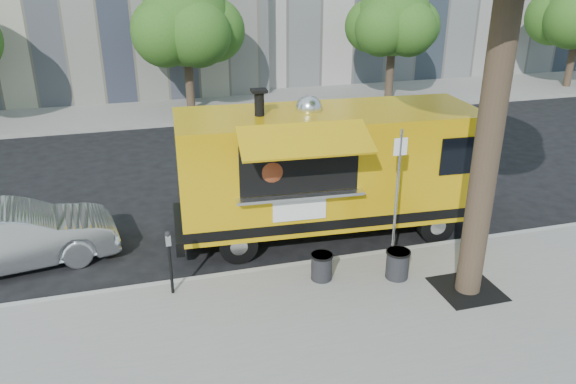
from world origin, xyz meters
name	(u,v)px	position (x,y,z in m)	size (l,w,h in m)	color
ground	(300,248)	(0.00, 0.00, 0.00)	(120.00, 120.00, 0.00)	black
sidewalk	(369,354)	(0.00, -4.00, 0.07)	(60.00, 6.00, 0.15)	gray
curb	(312,264)	(0.00, -0.93, 0.07)	(60.00, 0.14, 0.16)	#999993
far_sidewalk	(212,107)	(0.00, 13.50, 0.07)	(60.00, 5.00, 0.15)	gray
tree_well	(467,289)	(2.60, -2.80, 0.15)	(1.20, 1.20, 0.02)	black
far_tree_b	(185,21)	(-1.00, 12.70, 3.83)	(3.60, 3.60, 5.50)	#33261C
far_tree_c	(394,19)	(8.00, 12.40, 3.72)	(3.24, 3.24, 5.21)	#33261C
sign_post	(397,192)	(1.55, -1.55, 1.85)	(0.28, 0.06, 3.00)	silver
parking_meter	(170,255)	(-3.00, -1.35, 0.98)	(0.11, 0.11, 1.33)	black
food_truck	(327,168)	(0.81, 0.57, 1.67)	(7.32, 3.55, 3.56)	#D19F0A
sedan	(12,237)	(-6.15, 0.89, 0.70)	(1.49, 4.27, 1.41)	#B7BABF
trash_bin_left	(322,266)	(-0.04, -1.64, 0.45)	(0.46, 0.46, 0.56)	black
trash_bin_right	(397,263)	(1.46, -2.00, 0.47)	(0.50, 0.50, 0.60)	black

